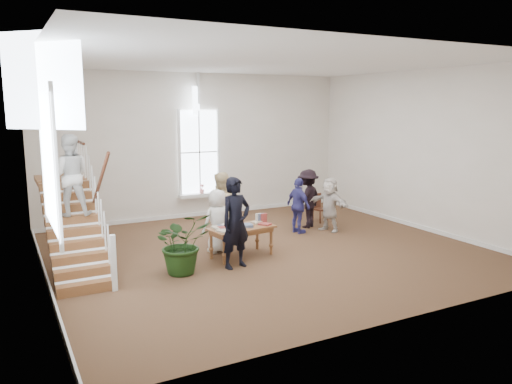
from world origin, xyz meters
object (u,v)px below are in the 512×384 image
police_officer (236,223)px  elderly_woman (217,221)px  woman_cluster_c (329,204)px  floor_plant (182,243)px  person_yellow (221,209)px  woman_cluster_b (308,198)px  library_table (240,230)px  woman_cluster_a (299,206)px  side_chair (319,206)px

police_officer → elderly_woman: 1.27m
elderly_woman → woman_cluster_c: (3.60, 0.44, -0.01)m
police_officer → woman_cluster_c: police_officer is taller
elderly_woman → floor_plant: size_ratio=1.17×
person_yellow → woman_cluster_c: 3.31m
woman_cluster_b → woman_cluster_c: (0.30, -0.65, -0.08)m
library_table → person_yellow: size_ratio=0.87×
library_table → woman_cluster_a: (2.38, 1.24, 0.13)m
library_table → elderly_woman: (-0.32, 0.60, 0.13)m
woman_cluster_c → person_yellow: bearing=-107.6°
person_yellow → woman_cluster_c: size_ratio=1.22×
person_yellow → floor_plant: person_yellow is taller
person_yellow → woman_cluster_a: bearing=151.0°
library_table → woman_cluster_a: size_ratio=1.05×
woman_cluster_b → side_chair: size_ratio=1.97×
library_table → person_yellow: 1.14m
woman_cluster_c → woman_cluster_b: bearing=-171.8°
library_table → floor_plant: bearing=-171.6°
woman_cluster_b → floor_plant: size_ratio=1.29×
elderly_woman → woman_cluster_a: woman_cluster_a is taller
library_table → police_officer: (-0.42, -0.65, 0.36)m
library_table → woman_cluster_c: size_ratio=1.06×
library_table → elderly_woman: elderly_woman is taller
library_table → floor_plant: 1.66m
police_officer → woman_cluster_a: police_officer is taller
police_officer → woman_cluster_b: size_ratio=1.18×
floor_plant → side_chair: floor_plant is taller
elderly_woman → woman_cluster_b: 3.48m
woman_cluster_a → woman_cluster_c: 0.92m
person_yellow → woman_cluster_b: person_yellow is taller
woman_cluster_b → person_yellow: bearing=-16.5°
police_officer → woman_cluster_c: (3.70, 1.69, -0.24)m
person_yellow → side_chair: 3.85m
elderly_woman → floor_plant: (-1.26, -1.08, -0.11)m
person_yellow → woman_cluster_a: size_ratio=1.21×
elderly_woman → person_yellow: size_ratio=0.82×
police_officer → floor_plant: 1.22m
floor_plant → elderly_woman: bearing=40.6°
floor_plant → side_chair: bearing=26.3°
woman_cluster_a → woman_cluster_c: (0.90, -0.20, -0.01)m
police_officer → woman_cluster_a: bearing=22.4°
library_table → woman_cluster_b: size_ratio=0.95×
library_table → woman_cluster_b: 3.43m
elderly_woman → side_chair: 4.28m
library_table → woman_cluster_a: bearing=19.0°
elderly_woman → side_chair: size_ratio=1.79×
library_table → person_yellow: bearing=82.7°
police_officer → person_yellow: size_ratio=1.07×
woman_cluster_a → woman_cluster_c: bearing=-110.2°
woman_cluster_c → floor_plant: (-4.87, -1.52, -0.10)m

